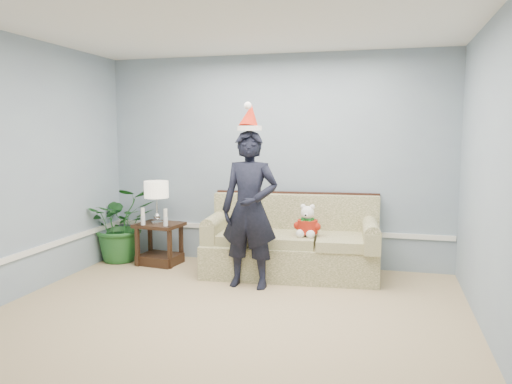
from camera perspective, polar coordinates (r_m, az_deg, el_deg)
The scene contains 10 objects.
room_shell at distance 4.06m, azimuth -5.67°, elevation 1.65°, with size 4.54×5.04×2.74m.
wainscot_trim at distance 5.74m, azimuth -12.54°, elevation -6.06°, with size 4.49×4.99×0.06m.
sofa at distance 6.11m, azimuth 4.04°, elevation -6.15°, with size 2.13×1.05×0.97m.
side_table at distance 6.68m, azimuth -10.95°, elevation -6.31°, with size 0.62×0.54×0.54m.
table_lamp at distance 6.52m, azimuth -11.31°, elevation 0.08°, with size 0.31×0.31×0.55m.
candle_pair at distance 6.45m, azimuth -11.56°, elevation -2.88°, with size 0.37×0.06×0.22m.
houseplant at distance 6.91m, azimuth -15.12°, elevation -3.52°, with size 0.90×0.78×1.00m, color #215B24.
man at distance 5.49m, azimuth -0.73°, elevation -2.01°, with size 0.63×0.42×1.74m, color black.
santa_hat at distance 5.44m, azimuth -0.70°, elevation 8.43°, with size 0.31×0.34×0.31m.
teddy_bear at distance 5.85m, azimuth 5.89°, elevation -3.73°, with size 0.25×0.28×0.38m.
Camera 1 is at (1.41, -3.79, 1.71)m, focal length 35.00 mm.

